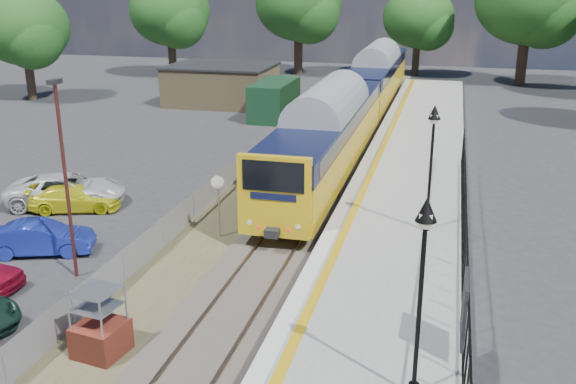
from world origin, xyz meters
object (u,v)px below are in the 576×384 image
(speed_sign, at_px, (218,197))
(carpark_lamp, at_px, (64,168))
(victorian_lamp_north, at_px, (433,139))
(brick_plinth, at_px, (99,324))
(car_blue, at_px, (41,238))
(car_white, at_px, (66,190))
(victorian_lamp_south, at_px, (423,253))
(train, at_px, (358,97))
(car_yellow, at_px, (75,198))

(speed_sign, relative_size, carpark_lamp, 0.38)
(victorian_lamp_north, xyz_separation_m, brick_plinth, (-8.03, -9.01, -3.36))
(car_blue, distance_m, car_white, 5.36)
(victorian_lamp_south, distance_m, train, 29.40)
(train, xyz_separation_m, brick_plinth, (-2.73, -27.83, -1.40))
(car_yellow, xyz_separation_m, car_white, (-0.71, 0.49, 0.15))
(car_yellow, bearing_deg, victorian_lamp_north, -112.40)
(carpark_lamp, bearing_deg, victorian_lamp_north, 23.39)
(train, distance_m, car_white, 20.34)
(train, bearing_deg, car_white, -120.77)
(car_yellow, bearing_deg, car_white, 36.22)
(brick_plinth, xyz_separation_m, car_white, (-7.64, 10.41, -0.23))
(victorian_lamp_south, bearing_deg, brick_plinth, 173.17)
(train, distance_m, car_blue, 23.91)
(victorian_lamp_north, height_order, carpark_lamp, carpark_lamp)
(victorian_lamp_south, height_order, carpark_lamp, carpark_lamp)
(car_white, bearing_deg, victorian_lamp_south, -145.32)
(car_blue, bearing_deg, speed_sign, -82.53)
(car_blue, bearing_deg, car_yellow, -2.82)
(car_yellow, bearing_deg, carpark_lamp, -167.03)
(train, bearing_deg, victorian_lamp_south, -79.19)
(brick_plinth, relative_size, car_yellow, 0.51)
(train, xyz_separation_m, speed_sign, (-2.50, -19.35, -0.64))
(train, height_order, speed_sign, train)
(speed_sign, relative_size, car_blue, 0.68)
(speed_sign, relative_size, car_white, 0.50)
(car_blue, height_order, car_yellow, car_blue)
(victorian_lamp_north, xyz_separation_m, car_white, (-15.67, 1.39, -3.59))
(speed_sign, distance_m, car_white, 8.17)
(victorian_lamp_north, distance_m, speed_sign, 8.24)
(car_blue, xyz_separation_m, car_white, (-2.08, 4.93, 0.09))
(train, distance_m, brick_plinth, 28.00)
(victorian_lamp_south, distance_m, car_white, 19.87)
(carpark_lamp, relative_size, car_yellow, 1.72)
(train, relative_size, speed_sign, 16.07)
(speed_sign, bearing_deg, victorian_lamp_south, -56.43)
(car_yellow, bearing_deg, car_blue, 178.20)
(victorian_lamp_south, bearing_deg, car_yellow, 144.29)
(train, xyz_separation_m, car_white, (-10.37, -17.42, -1.64))
(train, bearing_deg, carpark_lamp, -104.30)
(victorian_lamp_south, height_order, car_yellow, victorian_lamp_south)
(victorian_lamp_south, xyz_separation_m, brick_plinth, (-8.23, 0.99, -3.36))
(victorian_lamp_north, xyz_separation_m, speed_sign, (-7.80, -0.53, -2.60))
(carpark_lamp, xyz_separation_m, car_blue, (-2.25, 1.37, -3.21))
(victorian_lamp_north, height_order, speed_sign, victorian_lamp_north)
(car_white, bearing_deg, train, -50.42)
(victorian_lamp_south, distance_m, brick_plinth, 8.95)
(victorian_lamp_south, relative_size, brick_plinth, 2.35)
(victorian_lamp_north, relative_size, train, 0.11)
(carpark_lamp, xyz_separation_m, car_yellow, (-3.62, 5.81, -3.26))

